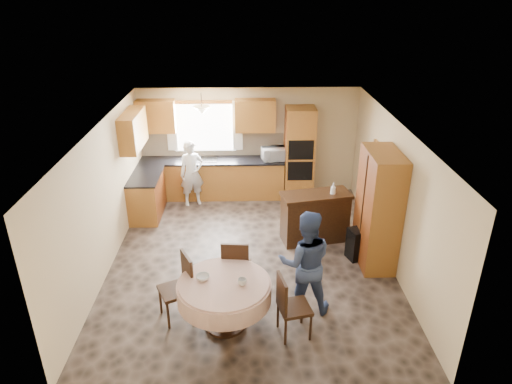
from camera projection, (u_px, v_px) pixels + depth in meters
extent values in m
cube|color=brown|center=(251.00, 258.00, 8.39)|extent=(5.00, 6.00, 0.01)
cube|color=white|center=(250.00, 127.00, 7.33)|extent=(5.00, 6.00, 0.01)
cube|color=#D1B786|center=(249.00, 141.00, 10.58)|extent=(5.00, 0.02, 2.50)
cube|color=#D1B786|center=(253.00, 311.00, 5.14)|extent=(5.00, 0.02, 2.50)
cube|color=#D1B786|center=(104.00, 198.00, 7.81)|extent=(0.02, 6.00, 2.50)
cube|color=#D1B786|center=(394.00, 196.00, 7.91)|extent=(0.02, 6.00, 2.50)
cube|color=white|center=(205.00, 127.00, 10.39)|extent=(1.40, 0.03, 1.10)
cube|color=white|center=(171.00, 126.00, 10.31)|extent=(0.22, 0.02, 1.15)
cube|color=white|center=(238.00, 126.00, 10.34)|extent=(0.22, 0.02, 1.15)
cube|color=#C78B35|center=(213.00, 179.00, 10.63)|extent=(3.30, 0.60, 0.88)
cube|color=black|center=(212.00, 160.00, 10.44)|extent=(3.30, 0.64, 0.04)
cube|color=#C78B35|center=(147.00, 196.00, 9.79)|extent=(0.60, 1.20, 0.88)
cube|color=black|center=(145.00, 176.00, 9.59)|extent=(0.64, 1.20, 0.04)
cube|color=beige|center=(212.00, 145.00, 10.58)|extent=(3.30, 0.02, 0.55)
cube|color=#BA7D2E|center=(156.00, 116.00, 10.11)|extent=(0.85, 0.33, 0.72)
cube|color=#BA7D2E|center=(255.00, 116.00, 10.16)|extent=(0.90, 0.33, 0.72)
cube|color=#BA7D2E|center=(133.00, 130.00, 9.17)|extent=(0.33, 1.20, 0.72)
cube|color=#C78B35|center=(299.00, 153.00, 10.40)|extent=(0.66, 0.62, 2.12)
cube|color=black|center=(301.00, 150.00, 10.04)|extent=(0.56, 0.01, 0.45)
cube|color=black|center=(300.00, 171.00, 10.25)|extent=(0.56, 0.01, 0.45)
cone|color=beige|center=(202.00, 110.00, 9.74)|extent=(0.36, 0.36, 0.18)
cube|color=#39230F|center=(315.00, 219.00, 8.80)|extent=(1.39, 0.79, 0.93)
cube|color=black|center=(360.00, 243.00, 8.29)|extent=(0.51, 0.43, 0.59)
cube|color=#C78B35|center=(378.00, 209.00, 7.89)|extent=(0.55, 1.09, 2.09)
cylinder|color=#39230F|center=(225.00, 306.00, 6.61)|extent=(0.20, 0.20, 0.70)
cylinder|color=#39230F|center=(225.00, 324.00, 6.75)|extent=(0.60, 0.60, 0.04)
cylinder|color=beige|center=(224.00, 284.00, 6.45)|extent=(1.29, 1.29, 0.05)
cylinder|color=beige|center=(224.00, 292.00, 6.51)|extent=(1.35, 1.35, 0.28)
cube|color=#39230F|center=(175.00, 290.00, 6.73)|extent=(0.60, 0.60, 0.05)
cube|color=#39230F|center=(187.00, 271.00, 6.70)|extent=(0.23, 0.40, 0.53)
cylinder|color=#39230F|center=(162.00, 313.00, 6.66)|extent=(0.04, 0.04, 0.46)
cylinder|color=#39230F|center=(188.00, 312.00, 6.67)|extent=(0.04, 0.04, 0.46)
cylinder|color=#39230F|center=(166.00, 296.00, 7.01)|extent=(0.04, 0.04, 0.46)
cylinder|color=#39230F|center=(191.00, 296.00, 7.02)|extent=(0.04, 0.04, 0.46)
cube|color=#39230F|center=(237.00, 267.00, 7.28)|extent=(0.48, 0.48, 0.05)
cube|color=#39230F|center=(235.00, 259.00, 6.98)|extent=(0.43, 0.08, 0.53)
cylinder|color=#39230F|center=(225.00, 287.00, 7.21)|extent=(0.04, 0.04, 0.46)
cylinder|color=#39230F|center=(249.00, 287.00, 7.22)|extent=(0.04, 0.04, 0.46)
cylinder|color=#39230F|center=(226.00, 273.00, 7.56)|extent=(0.04, 0.04, 0.46)
cylinder|color=#39230F|center=(249.00, 273.00, 7.57)|extent=(0.04, 0.04, 0.46)
cube|color=#39230F|center=(295.00, 308.00, 6.41)|extent=(0.51, 0.51, 0.05)
cube|color=#39230F|center=(282.00, 294.00, 6.25)|extent=(0.13, 0.41, 0.51)
cylinder|color=#39230F|center=(282.00, 330.00, 6.34)|extent=(0.04, 0.04, 0.44)
cylinder|color=#39230F|center=(308.00, 330.00, 6.35)|extent=(0.04, 0.04, 0.44)
cylinder|color=#39230F|center=(280.00, 313.00, 6.67)|extent=(0.04, 0.04, 0.44)
cylinder|color=#39230F|center=(305.00, 312.00, 6.68)|extent=(0.04, 0.04, 0.44)
cube|color=gold|center=(378.00, 156.00, 8.76)|extent=(0.05, 0.61, 0.51)
cube|color=#AFC1CD|center=(376.00, 156.00, 8.76)|extent=(0.01, 0.51, 0.40)
imported|color=silver|center=(274.00, 154.00, 10.35)|extent=(0.58, 0.45, 0.29)
imported|color=silver|center=(192.00, 174.00, 10.13)|extent=(0.63, 0.52, 1.49)
imported|color=navy|center=(305.00, 262.00, 6.77)|extent=(0.83, 0.66, 1.67)
imported|color=#B2B2B2|center=(299.00, 196.00, 8.59)|extent=(0.27, 0.27, 0.05)
imported|color=silver|center=(333.00, 190.00, 8.55)|extent=(0.14, 0.14, 0.28)
imported|color=#B2B2B2|center=(242.00, 282.00, 6.36)|extent=(0.16, 0.16, 0.10)
imported|color=#B2B2B2|center=(203.00, 277.00, 6.49)|extent=(0.25, 0.25, 0.06)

